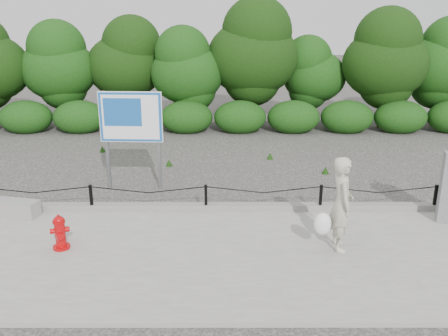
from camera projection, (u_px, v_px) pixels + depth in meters
name	position (u px, v px, depth m)	size (l,w,h in m)	color
ground	(206.00, 214.00, 10.42)	(90.00, 90.00, 0.00)	#2D2B28
sidewalk	(202.00, 256.00, 8.51)	(14.00, 4.00, 0.08)	gray
curb	(206.00, 207.00, 10.43)	(14.00, 0.22, 0.14)	slate
chain_barrier	(206.00, 195.00, 10.29)	(10.06, 0.06, 0.60)	black
treeline	(222.00, 61.00, 18.16)	(20.36, 3.53, 4.77)	black
fire_hydrant	(60.00, 233.00, 8.62)	(0.40, 0.40, 0.66)	#B3060A
pedestrian	(340.00, 205.00, 8.47)	(0.72, 0.64, 1.74)	#B5B39B
concrete_block	(14.00, 208.00, 10.11)	(1.06, 0.37, 0.34)	gray
advertising_sign	(131.00, 121.00, 11.42)	(1.53, 0.19, 2.45)	slate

